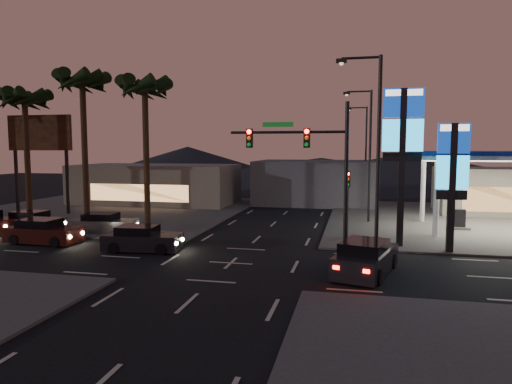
% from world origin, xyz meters
% --- Properties ---
extents(ground, '(140.00, 140.00, 0.00)m').
position_xyz_m(ground, '(0.00, 0.00, 0.00)').
color(ground, black).
rests_on(ground, ground).
extents(corner_lot_ne, '(24.00, 24.00, 0.12)m').
position_xyz_m(corner_lot_ne, '(16.00, 16.00, 0.06)').
color(corner_lot_ne, '#47443F').
rests_on(corner_lot_ne, ground).
extents(corner_lot_nw, '(24.00, 24.00, 0.12)m').
position_xyz_m(corner_lot_nw, '(-16.00, 16.00, 0.06)').
color(corner_lot_nw, '#47443F').
rests_on(corner_lot_nw, ground).
extents(gas_station, '(12.20, 8.20, 5.47)m').
position_xyz_m(gas_station, '(16.00, 12.00, 5.08)').
color(gas_station, silver).
rests_on(gas_station, ground).
extents(convenience_store, '(10.00, 6.00, 4.00)m').
position_xyz_m(convenience_store, '(18.00, 21.00, 2.00)').
color(convenience_store, '#726B5B').
rests_on(convenience_store, ground).
extents(pylon_sign_tall, '(2.20, 0.35, 9.00)m').
position_xyz_m(pylon_sign_tall, '(8.50, 5.50, 6.39)').
color(pylon_sign_tall, black).
rests_on(pylon_sign_tall, ground).
extents(pylon_sign_short, '(1.60, 0.35, 7.00)m').
position_xyz_m(pylon_sign_short, '(11.00, 4.50, 4.66)').
color(pylon_sign_short, black).
rests_on(pylon_sign_short, ground).
extents(traffic_signal_mast, '(6.10, 0.39, 8.00)m').
position_xyz_m(traffic_signal_mast, '(3.76, 1.99, 5.23)').
color(traffic_signal_mast, black).
rests_on(traffic_signal_mast, ground).
extents(pedestal_signal, '(0.32, 0.39, 4.30)m').
position_xyz_m(pedestal_signal, '(5.50, 6.98, 2.92)').
color(pedestal_signal, black).
rests_on(pedestal_signal, ground).
extents(streetlight_near, '(2.14, 0.25, 10.00)m').
position_xyz_m(streetlight_near, '(6.79, 1.00, 5.72)').
color(streetlight_near, black).
rests_on(streetlight_near, ground).
extents(streetlight_mid, '(2.14, 0.25, 10.00)m').
position_xyz_m(streetlight_mid, '(6.79, 14.00, 5.72)').
color(streetlight_mid, black).
rests_on(streetlight_mid, ground).
extents(streetlight_far, '(2.14, 0.25, 10.00)m').
position_xyz_m(streetlight_far, '(6.79, 28.00, 5.72)').
color(streetlight_far, black).
rests_on(streetlight_far, ground).
extents(palm_a, '(4.41, 4.41, 10.86)m').
position_xyz_m(palm_a, '(-9.00, 9.50, 9.43)').
color(palm_a, black).
rests_on(palm_a, ground).
extents(palm_b, '(4.41, 4.41, 11.46)m').
position_xyz_m(palm_b, '(-14.00, 9.50, 9.97)').
color(palm_b, black).
rests_on(palm_b, ground).
extents(palm_c, '(4.41, 4.41, 10.26)m').
position_xyz_m(palm_c, '(-19.00, 9.50, 8.88)').
color(palm_c, black).
rests_on(palm_c, ground).
extents(billboard, '(6.00, 0.30, 8.50)m').
position_xyz_m(billboard, '(-20.50, 13.00, 6.33)').
color(billboard, black).
rests_on(billboard, ground).
extents(building_far_west, '(16.00, 8.00, 4.00)m').
position_xyz_m(building_far_west, '(-14.00, 22.00, 2.00)').
color(building_far_west, '#726B5B').
rests_on(building_far_west, ground).
extents(building_far_mid, '(12.00, 9.00, 4.40)m').
position_xyz_m(building_far_mid, '(2.00, 26.00, 2.20)').
color(building_far_mid, '#4C4C51').
rests_on(building_far_mid, ground).
extents(hill_left, '(40.00, 40.00, 6.00)m').
position_xyz_m(hill_left, '(-25.00, 60.00, 3.00)').
color(hill_left, black).
rests_on(hill_left, ground).
extents(hill_right, '(50.00, 50.00, 5.00)m').
position_xyz_m(hill_right, '(15.00, 60.00, 2.50)').
color(hill_right, black).
rests_on(hill_right, ground).
extents(hill_center, '(60.00, 60.00, 4.00)m').
position_xyz_m(hill_center, '(0.00, 60.00, 2.00)').
color(hill_center, black).
rests_on(hill_center, ground).
extents(car_lane_a_front, '(4.42, 2.12, 1.40)m').
position_xyz_m(car_lane_a_front, '(-5.56, 1.58, 0.65)').
color(car_lane_a_front, black).
rests_on(car_lane_a_front, ground).
extents(car_lane_a_mid, '(4.55, 2.02, 1.46)m').
position_xyz_m(car_lane_a_mid, '(-12.26, 2.21, 0.68)').
color(car_lane_a_mid, black).
rests_on(car_lane_a_mid, ground).
extents(car_lane_b_front, '(4.34, 2.09, 1.38)m').
position_xyz_m(car_lane_b_front, '(-10.38, 5.84, 0.64)').
color(car_lane_b_front, '#545456').
rests_on(car_lane_b_front, ground).
extents(car_lane_b_mid, '(4.34, 1.98, 1.39)m').
position_xyz_m(car_lane_b_mid, '(-15.61, 5.53, 0.64)').
color(car_lane_b_mid, black).
rests_on(car_lane_b_mid, ground).
extents(suv_station, '(3.16, 5.01, 1.56)m').
position_xyz_m(suv_station, '(6.48, -0.56, 0.72)').
color(suv_station, black).
rests_on(suv_station, ground).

